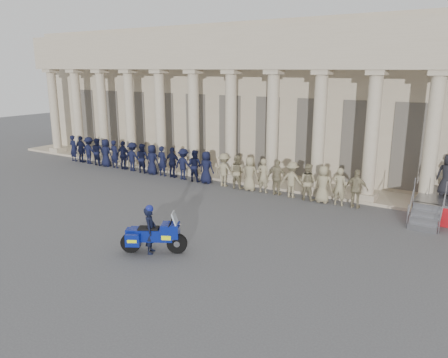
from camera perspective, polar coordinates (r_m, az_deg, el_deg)
ground at (r=18.52m, az=-8.80°, el=-5.95°), size 90.00×90.00×0.00m
building at (r=30.10m, az=9.96°, el=10.58°), size 40.00×12.50×9.00m
officer_rank at (r=25.52m, az=-5.04°, el=1.92°), size 20.69×0.69×1.83m
motorcycle at (r=15.64m, az=-9.11°, el=-7.26°), size 2.13×1.56×1.52m
rider at (r=15.59m, az=-9.61°, el=-6.48°), size 0.66×0.73×1.77m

